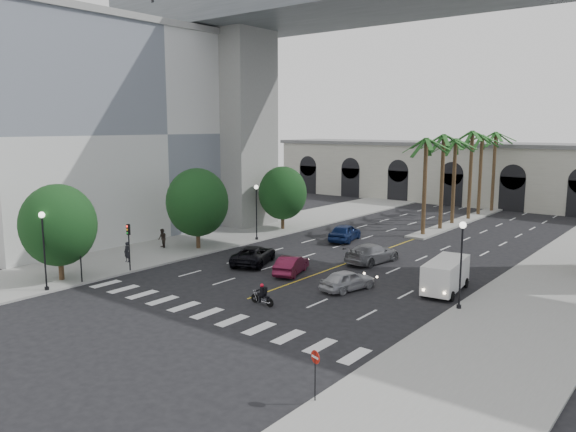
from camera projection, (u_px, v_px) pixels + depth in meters
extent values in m
plane|color=black|center=(225.00, 307.00, 33.87)|extent=(140.00, 140.00, 0.00)
cube|color=gray|center=(222.00, 237.00, 54.64)|extent=(8.00, 100.00, 0.15)
cube|color=gray|center=(553.00, 293.00, 36.46)|extent=(8.00, 100.00, 0.15)
cube|color=gray|center=(460.00, 222.00, 63.47)|extent=(2.00, 24.00, 0.20)
cube|color=silver|center=(117.00, 134.00, 58.00)|extent=(16.00, 32.00, 20.00)
cube|color=gray|center=(112.00, 30.00, 56.36)|extent=(16.50, 32.50, 0.60)
cube|color=beige|center=(509.00, 177.00, 76.10)|extent=(70.00, 10.00, 8.00)
cube|color=slate|center=(511.00, 145.00, 75.42)|extent=(71.00, 10.50, 0.50)
cube|color=gray|center=(243.00, 130.00, 60.58)|extent=(5.00, 6.00, 20.80)
cylinder|color=#47331E|center=(425.00, 188.00, 54.94)|extent=(0.40, 0.40, 9.50)
cylinder|color=#47331E|center=(442.00, 184.00, 57.97)|extent=(0.40, 0.40, 9.80)
cylinder|color=#47331E|center=(454.00, 183.00, 61.31)|extent=(0.40, 0.40, 9.30)
cylinder|color=#47331E|center=(470.00, 177.00, 64.15)|extent=(0.40, 0.40, 10.10)
cylinder|color=#47331E|center=(480.00, 176.00, 67.46)|extent=(0.40, 0.40, 9.60)
cylinder|color=#47331E|center=(494.00, 173.00, 70.37)|extent=(0.40, 0.40, 9.90)
cylinder|color=#382616|center=(61.00, 265.00, 39.23)|extent=(0.36, 0.36, 2.34)
ellipsoid|color=black|center=(58.00, 225.00, 38.77)|extent=(5.20, 5.20, 5.72)
cylinder|color=#382616|center=(198.00, 236.00, 49.35)|extent=(0.36, 0.36, 2.45)
ellipsoid|color=black|center=(197.00, 202.00, 48.87)|extent=(5.44, 5.44, 5.98)
cylinder|color=#382616|center=(283.00, 219.00, 58.72)|extent=(0.36, 0.36, 2.27)
ellipsoid|color=black|center=(283.00, 193.00, 58.28)|extent=(5.04, 5.04, 5.54)
cylinder|color=black|center=(47.00, 289.00, 36.86)|extent=(0.28, 0.28, 0.36)
cylinder|color=black|center=(44.00, 254.00, 36.47)|extent=(0.11, 0.11, 5.00)
sphere|color=white|center=(42.00, 215.00, 36.07)|extent=(0.40, 0.40, 0.40)
cylinder|color=black|center=(257.00, 239.00, 53.22)|extent=(0.28, 0.28, 0.36)
cylinder|color=black|center=(256.00, 214.00, 52.84)|extent=(0.11, 0.11, 5.00)
sphere|color=white|center=(256.00, 187.00, 52.43)|extent=(0.40, 0.40, 0.40)
cylinder|color=black|center=(459.00, 308.00, 33.17)|extent=(0.28, 0.28, 0.36)
cylinder|color=black|center=(461.00, 268.00, 32.78)|extent=(0.11, 0.11, 5.00)
sphere|color=white|center=(463.00, 225.00, 32.38)|extent=(0.40, 0.40, 0.40)
cylinder|color=black|center=(81.00, 259.00, 38.50)|extent=(0.10, 0.10, 3.50)
cube|color=black|center=(79.00, 238.00, 38.26)|extent=(0.25, 0.18, 0.80)
cylinder|color=black|center=(129.00, 249.00, 41.61)|extent=(0.10, 0.10, 3.50)
cube|color=black|center=(128.00, 229.00, 41.37)|extent=(0.25, 0.18, 0.80)
cylinder|color=black|center=(255.00, 298.00, 34.68)|extent=(0.55, 0.14, 0.55)
cylinder|color=black|center=(270.00, 303.00, 33.81)|extent=(0.55, 0.14, 0.55)
cube|color=silver|center=(263.00, 299.00, 34.20)|extent=(0.38, 0.28, 0.24)
cube|color=black|center=(261.00, 295.00, 34.25)|extent=(0.52, 0.24, 0.18)
cube|color=black|center=(266.00, 297.00, 33.99)|extent=(0.43, 0.25, 0.11)
cylinder|color=black|center=(257.00, 291.00, 34.47)|extent=(0.07, 0.50, 0.03)
cube|color=black|center=(263.00, 291.00, 34.07)|extent=(0.26, 0.36, 0.47)
cube|color=black|center=(265.00, 290.00, 33.97)|extent=(0.15, 0.28, 0.35)
sphere|color=red|center=(262.00, 285.00, 34.11)|extent=(0.24, 0.24, 0.24)
imported|color=#A8A8AD|center=(347.00, 280.00, 37.26)|extent=(2.56, 4.30, 1.37)
imported|color=#551127|center=(291.00, 265.00, 41.30)|extent=(2.71, 4.43, 1.38)
imported|color=black|center=(254.00, 255.00, 44.33)|extent=(4.28, 5.81, 1.47)
imported|color=slate|center=(372.00, 253.00, 44.69)|extent=(2.83, 5.54, 1.54)
imported|color=navy|center=(345.00, 232.00, 53.11)|extent=(3.00, 5.20, 1.66)
cube|color=silver|center=(446.00, 274.00, 36.71)|extent=(2.45, 5.24, 1.87)
cube|color=black|center=(435.00, 279.00, 34.65)|extent=(1.75, 0.44, 0.79)
cylinder|color=black|center=(423.00, 292.00, 35.80)|extent=(0.34, 0.68, 0.65)
cylinder|color=black|center=(451.00, 296.00, 34.89)|extent=(0.34, 0.68, 0.65)
cylinder|color=black|center=(439.00, 279.00, 38.80)|extent=(0.34, 0.68, 0.65)
cylinder|color=black|center=(466.00, 283.00, 37.90)|extent=(0.34, 0.68, 0.65)
imported|color=black|center=(127.00, 252.00, 44.34)|extent=(0.60, 0.40, 1.60)
imported|color=black|center=(162.00, 238.00, 49.47)|extent=(1.00, 0.89, 1.70)
cylinder|color=black|center=(315.00, 378.00, 21.89)|extent=(0.05, 0.05, 2.18)
cylinder|color=#A5160B|center=(315.00, 357.00, 21.75)|extent=(0.52, 0.20, 0.54)
cube|color=silver|center=(315.00, 357.00, 21.75)|extent=(0.40, 0.15, 0.09)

